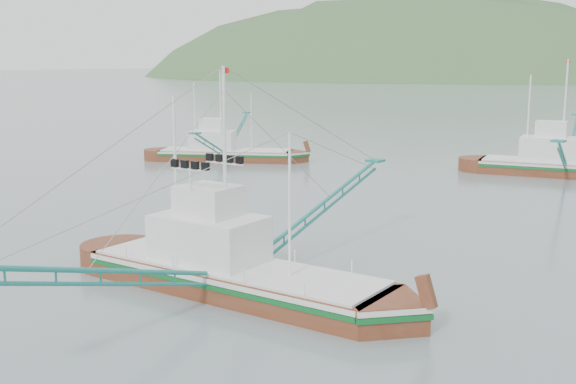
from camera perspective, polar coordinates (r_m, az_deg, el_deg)
The scene contains 5 objects.
ground at distance 34.60m, azimuth -6.03°, elevation -6.67°, with size 1200.00×1200.00×0.00m, color slate.
main_boat at distance 31.98m, azimuth -4.56°, elevation -5.23°, with size 14.69×26.31×10.65m.
bg_boat_left at distance 73.30m, azimuth -5.04°, elevation 4.07°, with size 15.83×22.40×9.81m.
bg_boat_far at distance 68.00m, azimuth 21.10°, elevation 2.83°, with size 15.44×26.66×10.95m.
headland_left at distance 434.41m, azimuth 9.27°, elevation 8.98°, with size 448.00×308.00×210.00m, color #385C2F.
Camera 1 is at (22.66, -24.10, 10.15)m, focal length 45.00 mm.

